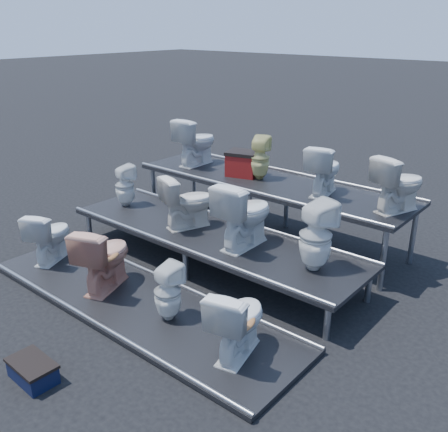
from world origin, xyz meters
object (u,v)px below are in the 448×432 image
Objects in this scene: toilet_5 at (188,201)px; step_stool at (33,372)px; toilet_8 at (196,141)px; toilet_11 at (399,184)px; toilet_2 at (168,292)px; toilet_7 at (316,236)px; toilet_6 at (244,214)px; toilet_4 at (125,185)px; toilet_10 at (324,169)px; toilet_1 at (104,256)px; red_crate at (243,165)px; toilet_3 at (238,320)px; toilet_9 at (260,158)px; toilet_0 at (50,235)px.

step_stool is at bearing 123.58° from toilet_5.
toilet_8 is 1.08× the size of toilet_11.
toilet_7 is (0.98, 1.30, 0.48)m from toilet_2.
toilet_8 reaches higher than toilet_6.
toilet_6 is (2.23, 0.00, 0.10)m from toilet_4.
toilet_10 is 0.97× the size of toilet_11.
red_crate is (0.03, 2.59, 0.56)m from toilet_1.
toilet_1 is 1.12× the size of toilet_5.
toilet_8 reaches higher than toilet_4.
toilet_5 is 1.59× the size of red_crate.
step_stool is (1.72, -4.02, -1.15)m from toilet_8.
toilet_8 is (-2.93, 2.60, 0.81)m from toilet_3.
step_stool is at bearing 83.01° from toilet_6.
toilet_2 is 0.80× the size of toilet_7.
toilet_6 is (0.94, 0.00, 0.06)m from toilet_5.
toilet_4 is at bearing 16.51° from toilet_10.
toilet_9 is at bearing -72.69° from toilet_2.
toilet_10 reaches higher than toilet_7.
toilet_2 is 1.70m from toilet_7.
toilet_3 is at bearing 106.24° from toilet_7.
toilet_2 is 0.91× the size of toilet_11.
toilet_6 is 1.38m from toilet_10.
red_crate reaches higher than toilet_2.
toilet_5 is 1.02× the size of toilet_11.
toilet_3 is 0.88× the size of toilet_6.
toilet_5 reaches higher than toilet_4.
toilet_2 is 0.84× the size of toilet_8.
toilet_9 is (-0.73, 1.30, 0.30)m from toilet_6.
toilet_6 is at bearing 99.94° from toilet_9.
toilet_6 is 1.52m from toilet_9.
toilet_7 reaches higher than red_crate.
toilet_3 is 3.18m from toilet_9.
toilet_4 is 0.75× the size of toilet_6.
toilet_3 is at bearing 155.72° from toilet_0.
toilet_5 reaches higher than toilet_2.
toilet_0 is at bearing -130.98° from red_crate.
toilet_6 is at bearing -88.42° from toilet_2.
toilet_9 is 0.34m from red_crate.
toilet_11 is at bearing -168.02° from toilet_0.
step_stool is (0.45, -4.02, -1.09)m from toilet_9.
toilet_3 is at bearing 101.72° from toilet_11.
toilet_9 reaches higher than toilet_2.
toilet_11 is (1.33, 2.60, 0.83)m from toilet_2.
toilet_7 is at bearing -160.03° from toilet_5.
toilet_8 is (-0.93, 2.60, 0.78)m from toilet_1.
red_crate is at bearing -66.23° from toilet_3.
toilet_1 is 2.00m from toilet_3.
toilet_1 reaches higher than toilet_0.
toilet_11 reaches higher than toilet_9.
toilet_0 is 2.74m from toilet_8.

